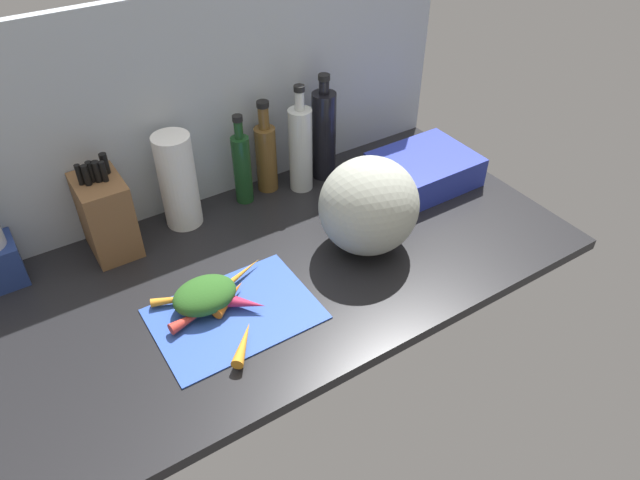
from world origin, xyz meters
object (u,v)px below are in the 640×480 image
dish_rack (424,169)px  bottle_3 (324,134)px  carrot_3 (187,298)px  bottle_1 (266,155)px  carrot_0 (243,343)px  carrot_6 (230,298)px  carrot_1 (232,298)px  carrot_2 (236,278)px  cutting_board (235,313)px  paper_towel_roll (178,181)px  carrot_4 (243,303)px  bottle_0 (242,167)px  knife_block (106,215)px  bottle_2 (301,148)px  carrot_5 (191,318)px  winter_squash (369,206)px

dish_rack → bottle_3: bearing=139.8°
carrot_3 → bottle_1: 53.71cm
carrot_0 → carrot_6: size_ratio=1.02×
carrot_6 → bottle_1: bearing=50.9°
carrot_0 → bottle_3: bottle_3 is taller
carrot_1 → carrot_6: bearing=131.8°
carrot_2 → bottle_3: bottle_3 is taller
cutting_board → paper_towel_roll: paper_towel_roll is taller
carrot_4 → paper_towel_roll: paper_towel_roll is taller
bottle_0 → cutting_board: bearing=-120.0°
paper_towel_roll → bottle_1: (28.44, 2.36, -2.15)cm
knife_block → bottle_2: bottle_2 is taller
bottle_1 → bottle_3: bottle_3 is taller
carrot_2 → carrot_5: (-14.86, -6.91, 0.23)cm
paper_towel_roll → bottle_0: size_ratio=0.99×
cutting_board → carrot_0: 11.50cm
carrot_5 → bottle_2: bearing=34.6°
cutting_board → bottle_0: bottle_0 is taller
winter_squash → bottle_3: (9.35, 35.83, 1.48)cm
carrot_0 → carrot_4: carrot_4 is taller
carrot_6 → carrot_3: bearing=145.3°
carrot_2 → carrot_5: 16.39cm
bottle_0 → bottle_2: bearing=-10.6°
carrot_0 → carrot_2: bearing=68.1°
carrot_2 → paper_towel_roll: 33.60cm
carrot_4 → bottle_3: 64.25cm
carrot_4 → carrot_0: bearing=-116.7°
carrot_0 → paper_towel_roll: paper_towel_roll is taller
carrot_0 → bottle_2: 67.33cm
cutting_board → carrot_0: bearing=-105.7°
carrot_6 → bottle_3: bottle_3 is taller
carrot_1 → carrot_5: bearing=-176.3°
bottle_0 → bottle_1: (8.93, 1.92, 0.11)cm
carrot_3 → paper_towel_roll: 35.67cm
carrot_4 → bottle_1: size_ratio=0.37×
carrot_4 → carrot_5: carrot_4 is taller
cutting_board → bottle_1: 55.42cm
bottle_1 → bottle_2: (8.92, -5.25, 2.15)cm
bottle_0 → bottle_3: bearing=-2.7°
paper_towel_roll → bottle_0: (19.51, 0.43, -2.26)cm
paper_towel_roll → bottle_2: bearing=-4.4°
carrot_6 → bottle_0: bearing=58.3°
bottle_0 → knife_block: bearing=-178.2°
carrot_1 → bottle_0: bottle_0 is taller
carrot_1 → carrot_4: bearing=-66.6°
carrot_5 → carrot_6: carrot_6 is taller
dish_rack → bottle_0: bearing=157.2°
knife_block → dish_rack: size_ratio=0.92×
bottle_0 → carrot_1: bearing=-121.0°
cutting_board → bottle_0: size_ratio=1.37×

